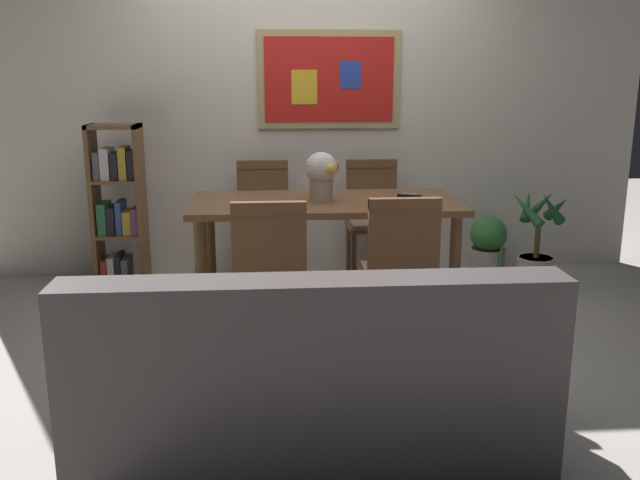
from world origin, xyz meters
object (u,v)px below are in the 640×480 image
at_px(dining_table, 325,215).
at_px(potted_palm, 537,251).
at_px(dining_chair_near_left, 270,268).
at_px(dining_chair_far_left, 263,212).
at_px(tv_remote, 409,196).
at_px(bookshelf, 119,209).
at_px(flower_vase, 322,173).
at_px(dining_chair_far_right, 373,211).
at_px(leather_couch, 310,387).
at_px(dining_chair_near_right, 400,263).
at_px(potted_ivy, 488,247).

relative_size(dining_table, potted_palm, 2.25).
distance_m(dining_chair_near_left, dining_chair_far_left, 1.50).
relative_size(dining_chair_near_left, tv_remote, 5.66).
relative_size(bookshelf, flower_vase, 3.88).
xyz_separation_m(dining_chair_far_right, potted_palm, (1.16, -0.30, -0.25)).
bearing_deg(tv_remote, flower_vase, -171.96).
xyz_separation_m(dining_table, dining_chair_far_left, (-0.40, 0.73, -0.12)).
bearing_deg(leather_couch, potted_palm, 50.35).
height_order(bookshelf, tv_remote, bookshelf).
bearing_deg(bookshelf, dining_table, -25.68).
bearing_deg(flower_vase, dining_chair_near_right, -62.29).
distance_m(dining_table, flower_vase, 0.27).
relative_size(dining_chair_near_right, dining_chair_far_left, 1.00).
bearing_deg(flower_vase, dining_chair_near_left, -113.72).
relative_size(leather_couch, potted_palm, 2.40).
relative_size(leather_couch, potted_ivy, 3.39).
distance_m(dining_chair_far_left, flower_vase, 0.92).
height_order(dining_chair_far_right, potted_palm, dining_chair_far_right).
bearing_deg(dining_chair_far_left, dining_chair_near_right, -62.65).
xyz_separation_m(dining_chair_near_right, dining_chair_far_left, (-0.75, 1.45, 0.00)).
height_order(dining_chair_far_right, dining_chair_near_right, same).
bearing_deg(tv_remote, bookshelf, 162.62).
height_order(potted_ivy, flower_vase, flower_vase).
bearing_deg(potted_ivy, potted_palm, -55.64).
height_order(dining_chair_far_left, tv_remote, dining_chair_far_left).
xyz_separation_m(dining_chair_near_left, dining_chair_near_right, (0.70, 0.05, 0.00)).
height_order(dining_chair_far_right, dining_chair_near_left, same).
height_order(dining_table, potted_palm, dining_table).
distance_m(dining_chair_near_left, dining_chair_near_right, 0.71).
height_order(bookshelf, flower_vase, bookshelf).
bearing_deg(dining_chair_far_right, leather_couch, -104.19).
xyz_separation_m(dining_chair_far_right, flower_vase, (-0.44, -0.73, 0.39)).
bearing_deg(dining_table, leather_couch, -96.67).
bearing_deg(dining_chair_far_right, potted_ivy, 3.25).
distance_m(dining_table, leather_couch, 1.77).
bearing_deg(dining_table, potted_ivy, 30.17).
bearing_deg(leather_couch, flower_vase, 84.08).
distance_m(dining_chair_near_right, potted_palm, 1.69).
height_order(potted_palm, tv_remote, tv_remote).
height_order(dining_chair_near_left, flower_vase, flower_vase).
bearing_deg(bookshelf, tv_remote, -17.38).
relative_size(dining_chair_near_left, flower_vase, 2.96).
height_order(dining_chair_near_left, leather_couch, dining_chair_near_left).
relative_size(dining_table, flower_vase, 5.48).
relative_size(potted_palm, flower_vase, 2.44).
xyz_separation_m(dining_chair_near_left, bookshelf, (-1.08, 1.46, 0.05)).
xyz_separation_m(dining_chair_near_left, flower_vase, (0.33, 0.76, 0.39)).
height_order(dining_chair_near_left, tv_remote, dining_chair_near_left).
xyz_separation_m(potted_ivy, tv_remote, (-0.78, -0.71, 0.53)).
bearing_deg(dining_chair_far_right, dining_chair_far_left, 179.57).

